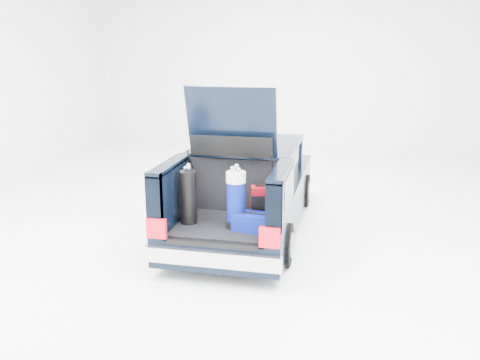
% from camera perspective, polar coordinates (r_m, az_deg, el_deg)
% --- Properties ---
extents(ground, '(14.00, 14.00, 0.00)m').
position_cam_1_polar(ground, '(8.64, 0.72, -5.42)').
color(ground, white).
rests_on(ground, ground).
extents(car, '(1.87, 4.65, 2.47)m').
position_cam_1_polar(car, '(8.53, 0.88, -0.94)').
color(car, black).
rests_on(car, ground).
extents(red_suitcase, '(0.36, 0.28, 0.53)m').
position_cam_1_polar(red_suitcase, '(7.14, 2.52, -2.68)').
color(red_suitcase, maroon).
rests_on(red_suitcase, car).
extents(black_golf_bag, '(0.29, 0.30, 0.83)m').
position_cam_1_polar(black_golf_bag, '(7.04, -5.81, -1.90)').
color(black_golf_bag, black).
rests_on(black_golf_bag, car).
extents(blue_golf_bag, '(0.35, 0.35, 0.88)m').
position_cam_1_polar(blue_golf_bag, '(6.81, -0.45, -2.19)').
color(blue_golf_bag, black).
rests_on(blue_golf_bag, car).
extents(blue_duffel, '(0.52, 0.38, 0.25)m').
position_cam_1_polar(blue_duffel, '(6.81, 1.37, -4.71)').
color(blue_duffel, '#040F69').
rests_on(blue_duffel, car).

